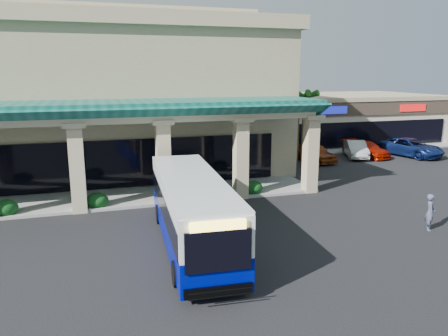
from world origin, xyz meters
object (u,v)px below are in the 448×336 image
object	(u,v)px
transit_bus	(192,212)
car_silver	(314,152)
car_white	(356,149)
car_gray	(411,147)
car_red	(366,149)
pedestrian	(430,212)

from	to	relation	value
transit_bus	car_silver	distance (m)	20.03
transit_bus	car_white	xyz separation A→B (m)	(18.06, 15.05, -0.77)
transit_bus	car_silver	xyz separation A→B (m)	(13.75, 14.55, -0.73)
car_white	car_gray	xyz separation A→B (m)	(4.95, -0.91, 0.06)
car_red	car_gray	size ratio (longest dim) A/B	0.83
transit_bus	car_white	world-z (taller)	transit_bus
car_gray	pedestrian	bearing A→B (deg)	-143.09
transit_bus	car_gray	world-z (taller)	transit_bus
pedestrian	car_red	world-z (taller)	pedestrian
pedestrian	car_silver	bearing A→B (deg)	25.63
pedestrian	car_gray	distance (m)	19.67
car_silver	car_gray	world-z (taller)	car_gray
car_silver	car_gray	distance (m)	9.27
car_white	car_red	world-z (taller)	car_white
transit_bus	car_white	bearing A→B (deg)	43.59
transit_bus	car_white	size ratio (longest dim) A/B	2.43
car_white	pedestrian	bearing A→B (deg)	-90.21
car_red	car_gray	distance (m)	3.99
transit_bus	pedestrian	distance (m)	11.15
transit_bus	car_gray	xyz separation A→B (m)	(23.01, 14.14, -0.70)
car_silver	car_red	size ratio (longest dim) A/B	0.96
car_silver	car_white	distance (m)	4.34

